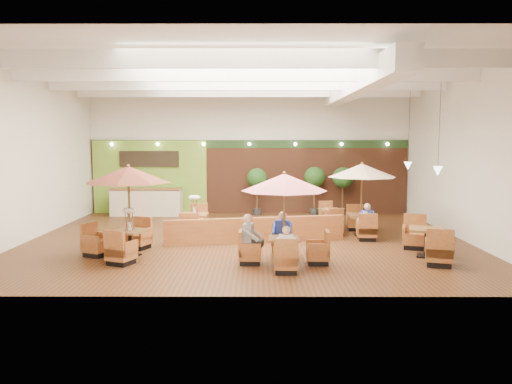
{
  "coord_description": "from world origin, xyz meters",
  "views": [
    {
      "loc": [
        0.35,
        -16.05,
        3.24
      ],
      "look_at": [
        0.3,
        0.5,
        1.5
      ],
      "focal_mm": 35.0,
      "sensor_mm": 36.0,
      "label": 1
    }
  ],
  "objects_px": {
    "booth_divider": "(256,230)",
    "diner_2": "(250,235)",
    "service_counter": "(147,202)",
    "table_5": "(331,218)",
    "topiary_0": "(257,180)",
    "table_2": "(360,183)",
    "diner_1": "(282,229)",
    "table_0": "(127,191)",
    "table_4": "(426,243)",
    "topiary_1": "(314,179)",
    "diner_0": "(286,244)",
    "diner_4": "(367,218)",
    "table_1": "(284,201)",
    "table_3": "(194,222)",
    "topiary_2": "(343,180)",
    "diner_3": "(367,218)"
  },
  "relations": [
    {
      "from": "table_3",
      "to": "diner_0",
      "type": "relative_size",
      "value": 3.64
    },
    {
      "from": "table_3",
      "to": "table_5",
      "type": "height_order",
      "value": "table_3"
    },
    {
      "from": "table_4",
      "to": "diner_4",
      "type": "distance_m",
      "value": 2.56
    },
    {
      "from": "table_4",
      "to": "topiary_0",
      "type": "xyz_separation_m",
      "value": [
        -4.7,
        7.74,
        1.12
      ]
    },
    {
      "from": "table_0",
      "to": "table_2",
      "type": "distance_m",
      "value": 7.73
    },
    {
      "from": "table_1",
      "to": "diner_2",
      "type": "relative_size",
      "value": 2.82
    },
    {
      "from": "service_counter",
      "to": "booth_divider",
      "type": "bearing_deg",
      "value": -50.13
    },
    {
      "from": "topiary_0",
      "to": "diner_2",
      "type": "height_order",
      "value": "topiary_0"
    },
    {
      "from": "table_4",
      "to": "booth_divider",
      "type": "bearing_deg",
      "value": 175.78
    },
    {
      "from": "table_0",
      "to": "diner_0",
      "type": "height_order",
      "value": "table_0"
    },
    {
      "from": "booth_divider",
      "to": "diner_2",
      "type": "relative_size",
      "value": 6.69
    },
    {
      "from": "table_3",
      "to": "service_counter",
      "type": "bearing_deg",
      "value": 121.61
    },
    {
      "from": "table_3",
      "to": "table_4",
      "type": "relative_size",
      "value": 0.9
    },
    {
      "from": "table_0",
      "to": "diner_0",
      "type": "bearing_deg",
      "value": 0.45
    },
    {
      "from": "table_2",
      "to": "diner_1",
      "type": "relative_size",
      "value": 3.16
    },
    {
      "from": "topiary_0",
      "to": "table_5",
      "type": "bearing_deg",
      "value": -46.55
    },
    {
      "from": "booth_divider",
      "to": "diner_0",
      "type": "xyz_separation_m",
      "value": [
        0.74,
        -3.62,
        0.33
      ]
    },
    {
      "from": "diner_2",
      "to": "table_2",
      "type": "bearing_deg",
      "value": 147.22
    },
    {
      "from": "table_3",
      "to": "diner_3",
      "type": "distance_m",
      "value": 5.69
    },
    {
      "from": "diner_0",
      "to": "topiary_1",
      "type": "bearing_deg",
      "value": 78.95
    },
    {
      "from": "diner_4",
      "to": "topiary_2",
      "type": "bearing_deg",
      "value": 81.91
    },
    {
      "from": "service_counter",
      "to": "diner_2",
      "type": "height_order",
      "value": "diner_2"
    },
    {
      "from": "table_2",
      "to": "diner_4",
      "type": "distance_m",
      "value": 1.4
    },
    {
      "from": "table_1",
      "to": "topiary_1",
      "type": "bearing_deg",
      "value": 79.98
    },
    {
      "from": "diner_0",
      "to": "diner_2",
      "type": "distance_m",
      "value": 1.25
    },
    {
      "from": "table_1",
      "to": "diner_1",
      "type": "height_order",
      "value": "table_1"
    },
    {
      "from": "table_2",
      "to": "topiary_0",
      "type": "height_order",
      "value": "table_2"
    },
    {
      "from": "service_counter",
      "to": "table_5",
      "type": "height_order",
      "value": "service_counter"
    },
    {
      "from": "table_4",
      "to": "topiary_1",
      "type": "height_order",
      "value": "topiary_1"
    },
    {
      "from": "topiary_2",
      "to": "diner_0",
      "type": "distance_m",
      "value": 9.94
    },
    {
      "from": "table_3",
      "to": "diner_4",
      "type": "relative_size",
      "value": 3.57
    },
    {
      "from": "diner_0",
      "to": "diner_2",
      "type": "xyz_separation_m",
      "value": [
        -0.88,
        0.88,
        0.06
      ]
    },
    {
      "from": "table_4",
      "to": "diner_3",
      "type": "height_order",
      "value": "diner_3"
    },
    {
      "from": "service_counter",
      "to": "diner_3",
      "type": "distance_m",
      "value": 9.81
    },
    {
      "from": "topiary_2",
      "to": "diner_1",
      "type": "height_order",
      "value": "topiary_2"
    },
    {
      "from": "table_2",
      "to": "table_0",
      "type": "bearing_deg",
      "value": -153.11
    },
    {
      "from": "table_3",
      "to": "topiary_0",
      "type": "xyz_separation_m",
      "value": [
        2.1,
        4.8,
        1.02
      ]
    },
    {
      "from": "table_2",
      "to": "topiary_2",
      "type": "bearing_deg",
      "value": 90.56
    },
    {
      "from": "topiary_0",
      "to": "booth_divider",
      "type": "bearing_deg",
      "value": -90.29
    },
    {
      "from": "table_3",
      "to": "table_5",
      "type": "xyz_separation_m",
      "value": [
        4.86,
        1.89,
        -0.18
      ]
    },
    {
      "from": "diner_0",
      "to": "booth_divider",
      "type": "bearing_deg",
      "value": 101.03
    },
    {
      "from": "topiary_1",
      "to": "diner_2",
      "type": "distance_m",
      "value": 9.0
    },
    {
      "from": "table_1",
      "to": "table_3",
      "type": "bearing_deg",
      "value": 128.31
    },
    {
      "from": "table_3",
      "to": "diner_0",
      "type": "xyz_separation_m",
      "value": [
        2.81,
        -4.65,
        0.23
      ]
    },
    {
      "from": "table_0",
      "to": "topiary_2",
      "type": "distance_m",
      "value": 10.59
    },
    {
      "from": "table_1",
      "to": "table_5",
      "type": "xyz_separation_m",
      "value": [
        2.05,
        5.66,
        -1.35
      ]
    },
    {
      "from": "table_3",
      "to": "table_5",
      "type": "relative_size",
      "value": 1.12
    },
    {
      "from": "service_counter",
      "to": "table_1",
      "type": "relative_size",
      "value": 1.24
    },
    {
      "from": "table_2",
      "to": "table_5",
      "type": "height_order",
      "value": "table_2"
    },
    {
      "from": "table_4",
      "to": "table_2",
      "type": "bearing_deg",
      "value": 128.75
    }
  ]
}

